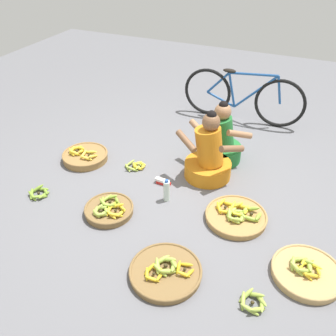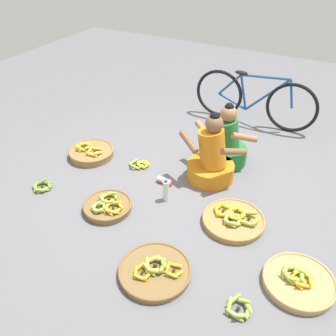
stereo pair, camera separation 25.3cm
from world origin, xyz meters
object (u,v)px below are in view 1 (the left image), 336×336
Objects in this scene: vendor_woman_behind at (220,142)px; loose_bananas_front_center at (253,302)px; water_bottle at (167,191)px; banana_basket_mid_left at (166,271)px; vendor_woman_front at (208,157)px; banana_basket_front_right at (307,272)px; packet_carton_stack at (163,182)px; loose_bananas_near_vendor at (136,166)px; loose_bananas_back_center at (39,193)px; banana_basket_near_bicycle at (109,209)px; banana_basket_back_right at (236,216)px; banana_basket_front_left at (85,156)px; bicycle_leaning at (242,97)px.

loose_bananas_front_center is at bearing -65.33° from vendor_woman_behind.
banana_basket_mid_left is at bearing -66.63° from water_bottle.
vendor_woman_front reaches higher than banana_basket_front_right.
loose_bananas_front_center is at bearing -41.36° from packet_carton_stack.
loose_bananas_back_center is at bearing -129.34° from loose_bananas_near_vendor.
loose_bananas_front_center is (1.54, -0.45, -0.02)m from banana_basket_near_bicycle.
banana_basket_back_right reaches higher than loose_bananas_near_vendor.
loose_bananas_front_center reaches higher than loose_bananas_back_center.
banana_basket_near_bicycle is 2.08× the size of loose_bananas_front_center.
banana_basket_front_left is at bearing 85.36° from loose_bananas_back_center.
vendor_woman_front is 0.78m from banana_basket_back_right.
banana_basket_front_left reaches higher than banana_basket_front_right.
vendor_woman_behind is at bearing 114.67° from loose_bananas_front_center.
banana_basket_mid_left reaches higher than loose_bananas_front_center.
loose_bananas_back_center is 0.93× the size of water_bottle.
banana_basket_front_left is at bearing 143.45° from banana_basket_mid_left.
bicycle_leaning is 6.66× the size of water_bottle.
banana_basket_front_left is at bearing 166.22° from water_bottle.
water_bottle reaches higher than loose_bananas_near_vendor.
banana_basket_mid_left reaches higher than loose_bananas_near_vendor.
banana_basket_mid_left is 2.37× the size of water_bottle.
vendor_woman_front reaches higher than loose_bananas_near_vendor.
banana_basket_front_right reaches higher than packet_carton_stack.
vendor_woman_behind is 0.86m from packet_carton_stack.
banana_basket_back_right is at bearing 148.76° from banana_basket_front_right.
vendor_woman_front is at bearing 120.66° from loose_bananas_front_center.
vendor_woman_front is 1.69m from loose_bananas_front_center.
banana_basket_back_right is 0.95m from banana_basket_mid_left.
vendor_woman_front reaches higher than loose_bananas_front_center.
water_bottle is 0.29m from packet_carton_stack.
vendor_woman_behind is 1.83m from banana_basket_front_right.
banana_basket_near_bicycle is 0.61m from water_bottle.
loose_bananas_near_vendor is (-1.29, 0.39, -0.02)m from banana_basket_back_right.
loose_bananas_front_center is (1.66, -1.26, 0.00)m from loose_bananas_near_vendor.
vendor_woman_behind is 1.39× the size of banana_basket_front_left.
bicycle_leaning reaches higher than loose_bananas_near_vendor.
loose_bananas_back_center is (-0.83, -0.05, -0.02)m from banana_basket_near_bicycle.
vendor_woman_front is at bearing 12.56° from loose_bananas_near_vendor.
banana_basket_mid_left is 2.58× the size of loose_bananas_front_center.
banana_basket_front_left is at bearing 153.20° from loose_bananas_front_center.
banana_basket_near_bicycle is at bearing -114.30° from packet_carton_stack.
loose_bananas_front_center is at bearing -67.16° from banana_basket_back_right.
banana_basket_front_left is at bearing 137.07° from banana_basket_near_bicycle.
loose_bananas_near_vendor is at bearing -167.44° from vendor_woman_front.
banana_basket_back_right is at bearing -76.39° from bicycle_leaning.
bicycle_leaning is 2.59m from banana_basket_near_bicycle.
water_bottle reaches higher than loose_bananas_back_center.
bicycle_leaning is 1.88m from loose_bananas_near_vendor.
vendor_woman_behind reaches higher than banana_basket_near_bicycle.
vendor_woman_front is 1.35× the size of banana_basket_back_right.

